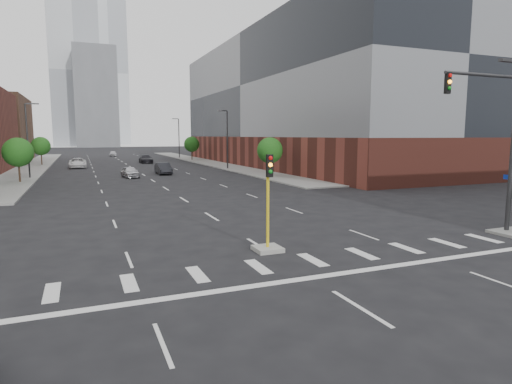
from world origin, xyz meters
TOP-DOWN VIEW (x-y plane):
  - ground at (0.00, 0.00)m, footprint 400.00×400.00m
  - sidewalk_left_far at (-15.00, 74.00)m, footprint 5.00×92.00m
  - sidewalk_right_far at (15.00, 74.00)m, footprint 5.00×92.00m
  - building_right_main at (29.50, 60.00)m, footprint 24.00×70.00m
  - tower_left at (-8.00, 220.00)m, footprint 22.00×22.00m
  - tower_right at (10.00, 260.00)m, footprint 20.00×20.00m
  - tower_mid at (0.00, 200.00)m, footprint 18.00×18.00m
  - median_traffic_signal at (0.00, 8.97)m, footprint 1.20×1.20m
  - mast_arm_signal at (12.61, 7.50)m, footprint 5.12×0.90m
  - streetlight_right_a at (13.41, 55.00)m, footprint 1.60×0.22m
  - streetlight_right_b at (13.41, 90.00)m, footprint 1.60×0.22m
  - streetlight_left at (-13.41, 50.00)m, footprint 1.60×0.22m
  - tree_left_near at (-14.00, 45.00)m, footprint 3.20×3.20m
  - tree_left_far at (-14.00, 75.00)m, footprint 3.20×3.20m
  - tree_right_near at (14.00, 40.00)m, footprint 3.20×3.20m
  - tree_right_far at (14.00, 80.00)m, footprint 3.20×3.20m
  - car_near_left at (-2.06, 46.89)m, footprint 2.19×4.28m
  - car_mid_right at (2.63, 49.98)m, footprint 1.71×4.80m
  - car_far_left at (-8.17, 66.62)m, footprint 2.68×5.77m
  - car_deep_right at (3.81, 75.04)m, footprint 2.25×5.43m
  - car_distant at (-0.07, 105.42)m, footprint 1.98×4.18m

SIDE VIEW (x-z plane):
  - ground at x=0.00m, z-range 0.00..0.00m
  - sidewalk_left_far at x=-15.00m, z-range 0.00..0.15m
  - sidewalk_right_far at x=15.00m, z-range 0.00..0.15m
  - car_distant at x=-0.07m, z-range 0.00..1.38m
  - car_near_left at x=-2.06m, z-range 0.00..1.39m
  - car_deep_right at x=3.81m, z-range 0.00..1.57m
  - car_mid_right at x=2.63m, z-range 0.00..1.58m
  - car_far_left at x=-8.17m, z-range 0.00..1.60m
  - median_traffic_signal at x=0.00m, z-range -1.23..3.17m
  - tree_left_near at x=-14.00m, z-range 0.97..5.82m
  - tree_left_far at x=-14.00m, z-range 0.97..5.82m
  - tree_right_near at x=14.00m, z-range 0.97..5.82m
  - tree_right_far at x=14.00m, z-range 0.97..5.82m
  - streetlight_right_a at x=13.41m, z-range 0.47..9.55m
  - streetlight_right_b at x=13.41m, z-range 0.47..9.55m
  - streetlight_left at x=-13.41m, z-range 0.47..9.55m
  - mast_arm_signal at x=12.61m, z-range 1.11..10.18m
  - building_right_main at x=29.50m, z-range 0.00..22.00m
  - tower_mid at x=0.00m, z-range 0.00..44.00m
  - tower_left at x=-8.00m, z-range 0.00..70.00m
  - tower_right at x=10.00m, z-range 0.00..80.00m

